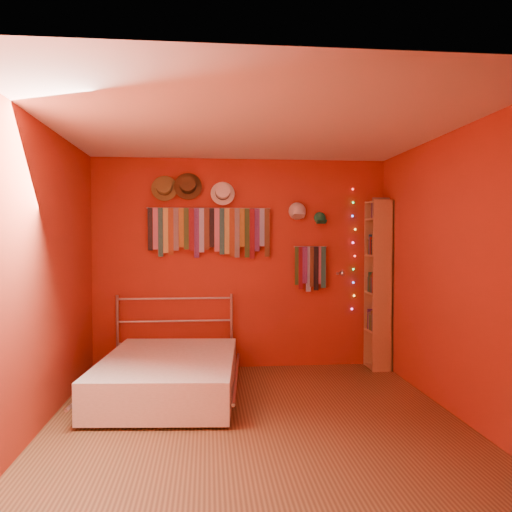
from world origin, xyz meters
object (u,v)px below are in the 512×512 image
object	(u,v)px
reading_lamp	(342,273)
bed	(169,375)
bookshelf	(381,283)
tie_rack	(210,230)

from	to	relation	value
reading_lamp	bed	distance (m)	2.32
bookshelf	bed	bearing A→B (deg)	-161.38
tie_rack	bookshelf	distance (m)	2.14
bookshelf	bed	size ratio (longest dim) A/B	1.05
bookshelf	bed	xyz separation A→B (m)	(-2.44, -0.82, -0.81)
tie_rack	bed	size ratio (longest dim) A/B	0.76
tie_rack	bookshelf	bearing A→B (deg)	-4.35
reading_lamp	bookshelf	bearing A→B (deg)	-1.07
bookshelf	bed	world-z (taller)	bookshelf
reading_lamp	bookshelf	size ratio (longest dim) A/B	0.13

